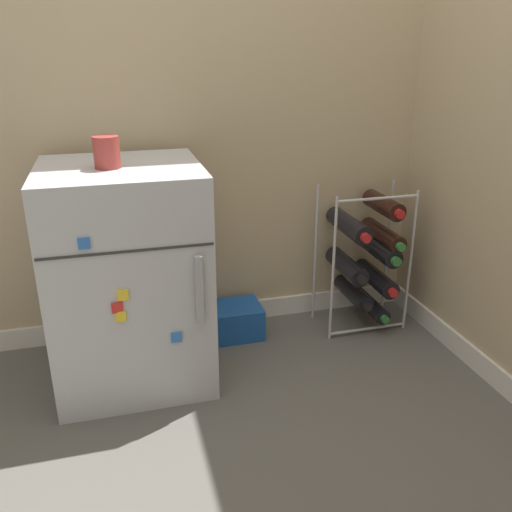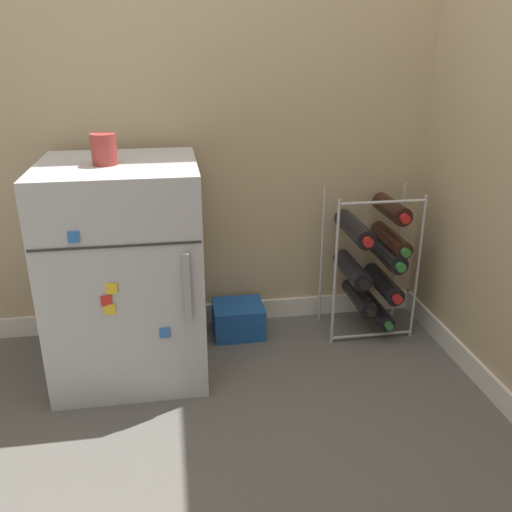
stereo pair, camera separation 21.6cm
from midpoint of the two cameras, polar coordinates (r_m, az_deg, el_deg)
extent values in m
plane|color=#56544F|center=(2.03, 2.52, -14.81)|extent=(14.00, 14.00, 0.00)
cube|color=tan|center=(2.27, -0.41, 22.74)|extent=(6.74, 0.06, 2.50)
cube|color=silver|center=(2.51, -0.21, -5.93)|extent=(6.74, 0.01, 0.09)
cube|color=#B7BABF|center=(2.06, -10.58, -1.58)|extent=(0.55, 0.53, 0.82)
cube|color=#2D2D2D|center=(1.74, -11.13, 0.93)|extent=(0.54, 0.00, 0.01)
cube|color=#9E9EA3|center=(1.79, -3.87, -3.46)|extent=(0.02, 0.02, 0.24)
cube|color=blue|center=(1.73, -15.32, 1.86)|extent=(0.04, 0.01, 0.04)
cube|color=red|center=(1.81, -12.23, -4.71)|extent=(0.04, 0.01, 0.04)
cube|color=yellow|center=(1.79, -11.66, -3.48)|extent=(0.04, 0.01, 0.04)
cube|color=blue|center=(1.87, -6.32, -8.12)|extent=(0.04, 0.01, 0.04)
cube|color=yellow|center=(1.83, -11.91, -5.61)|extent=(0.04, 0.01, 0.04)
cylinder|color=#B2B2B7|center=(2.25, 11.07, -1.97)|extent=(0.01, 0.01, 0.64)
cylinder|color=#B2B2B7|center=(2.40, 19.16, -1.36)|extent=(0.01, 0.01, 0.64)
cylinder|color=#B2B2B7|center=(2.43, 9.48, -0.10)|extent=(0.01, 0.01, 0.64)
cylinder|color=#B2B2B7|center=(2.56, 17.12, 0.37)|extent=(0.01, 0.01, 0.64)
cylinder|color=#B2B2B7|center=(2.45, 14.56, -8.10)|extent=(0.36, 0.01, 0.01)
cylinder|color=#B2B2B7|center=(2.22, 15.99, 5.43)|extent=(0.36, 0.01, 0.01)
cylinder|color=black|center=(2.52, 14.94, -5.54)|extent=(0.07, 0.28, 0.07)
cylinder|color=#2D7033|center=(2.40, 16.38, -7.15)|extent=(0.03, 0.02, 0.03)
cylinder|color=black|center=(2.46, 13.27, -4.32)|extent=(0.07, 0.26, 0.07)
cylinder|color=black|center=(2.34, 14.56, -5.82)|extent=(0.03, 0.02, 0.03)
cylinder|color=black|center=(2.48, 15.70, -2.87)|extent=(0.08, 0.29, 0.08)
cylinder|color=red|center=(2.35, 17.25, -4.43)|extent=(0.04, 0.02, 0.04)
cylinder|color=black|center=(2.39, 12.64, -1.49)|extent=(0.08, 0.29, 0.08)
cylinder|color=black|center=(2.26, 14.03, -2.99)|extent=(0.04, 0.02, 0.04)
cylinder|color=black|center=(2.42, 16.00, 0.25)|extent=(0.08, 0.30, 0.08)
cylinder|color=#2D7033|center=(2.29, 17.64, -1.20)|extent=(0.04, 0.02, 0.04)
cylinder|color=black|center=(2.41, 16.51, 1.64)|extent=(0.07, 0.29, 0.07)
cylinder|color=#2D7033|center=(2.28, 18.14, 0.30)|extent=(0.04, 0.02, 0.04)
cylinder|color=black|center=(2.32, 12.96, 2.78)|extent=(0.08, 0.31, 0.08)
cylinder|color=red|center=(2.18, 14.52, 1.39)|extent=(0.04, 0.02, 0.04)
cylinder|color=black|center=(2.36, 16.66, 4.73)|extent=(0.08, 0.25, 0.08)
cylinder|color=red|center=(2.25, 18.12, 3.71)|extent=(0.04, 0.02, 0.04)
cube|color=#194C9E|center=(2.39, 0.72, -6.72)|extent=(0.22, 0.19, 0.14)
cylinder|color=maroon|center=(1.90, -12.56, 10.88)|extent=(0.09, 0.09, 0.10)
camera|label=1|loc=(0.11, -87.14, 1.13)|focal=38.00mm
camera|label=2|loc=(0.11, 92.86, -1.13)|focal=38.00mm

